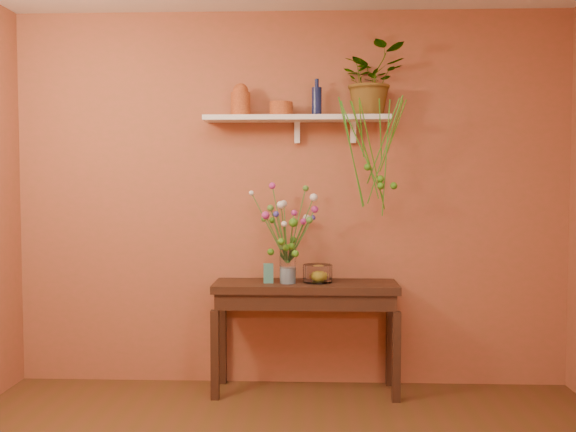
{
  "coord_description": "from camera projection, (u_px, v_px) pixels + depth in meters",
  "views": [
    {
      "loc": [
        0.16,
        -2.66,
        1.47
      ],
      "look_at": [
        0.0,
        1.55,
        1.25
      ],
      "focal_mm": 40.0,
      "sensor_mm": 36.0,
      "label": 1
    }
  ],
  "objects": [
    {
      "name": "plant_fronds",
      "position": [
        376.0,
        163.0,
        4.33
      ],
      "size": [
        0.46,
        0.43,
        0.78
      ],
      "color": "#387616",
      "rests_on": "wall_shelf"
    },
    {
      "name": "spider_plant",
      "position": [
        371.0,
        80.0,
        4.47
      ],
      "size": [
        0.53,
        0.49,
        0.49
      ],
      "primitive_type": "imported",
      "rotation": [
        0.0,
        0.0,
        0.28
      ],
      "color": "#387616",
      "rests_on": "wall_shelf"
    },
    {
      "name": "glass_vase",
      "position": [
        288.0,
        269.0,
        4.43
      ],
      "size": [
        0.11,
        0.11,
        0.23
      ],
      "color": "white",
      "rests_on": "sideboard"
    },
    {
      "name": "terracotta_jug",
      "position": [
        241.0,
        100.0,
        4.5
      ],
      "size": [
        0.17,
        0.17,
        0.23
      ],
      "color": "#BC5D23",
      "rests_on": "wall_shelf"
    },
    {
      "name": "lemon",
      "position": [
        318.0,
        276.0,
        4.49
      ],
      "size": [
        0.08,
        0.08,
        0.08
      ],
      "primitive_type": "sphere",
      "color": "yellow",
      "rests_on": "glass_bowl"
    },
    {
      "name": "terracotta_pot",
      "position": [
        281.0,
        109.0,
        4.51
      ],
      "size": [
        0.2,
        0.2,
        0.1
      ],
      "primitive_type": "cylinder",
      "rotation": [
        0.0,
        0.0,
        -0.24
      ],
      "color": "#BC5D23",
      "rests_on": "wall_shelf"
    },
    {
      "name": "sideboard",
      "position": [
        306.0,
        299.0,
        4.47
      ],
      "size": [
        1.28,
        0.41,
        0.77
      ],
      "color": "#331E14",
      "rests_on": "ground"
    },
    {
      "name": "glass_bowl",
      "position": [
        318.0,
        274.0,
        4.47
      ],
      "size": [
        0.21,
        0.21,
        0.12
      ],
      "color": "white",
      "rests_on": "sideboard"
    },
    {
      "name": "bouquet",
      "position": [
        289.0,
        222.0,
        4.39
      ],
      "size": [
        0.49,
        0.42,
        0.56
      ],
      "color": "#386B28",
      "rests_on": "glass_vase"
    },
    {
      "name": "blue_bottle",
      "position": [
        317.0,
        101.0,
        4.51
      ],
      "size": [
        0.08,
        0.08,
        0.26
      ],
      "color": "#121A44",
      "rests_on": "wall_shelf"
    },
    {
      "name": "room",
      "position": [
        274.0,
        211.0,
        2.66
      ],
      "size": [
        4.04,
        4.04,
        2.7
      ],
      "color": "#552F19",
      "rests_on": "ground"
    },
    {
      "name": "wall_shelf",
      "position": [
        298.0,
        119.0,
        4.5
      ],
      "size": [
        1.3,
        0.24,
        0.19
      ],
      "color": "white",
      "rests_on": "room"
    },
    {
      "name": "carton",
      "position": [
        268.0,
        273.0,
        4.44
      ],
      "size": [
        0.07,
        0.06,
        0.13
      ],
      "primitive_type": "cube",
      "rotation": [
        0.0,
        0.0,
        0.1
      ],
      "color": "#2C688B",
      "rests_on": "sideboard"
    }
  ]
}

